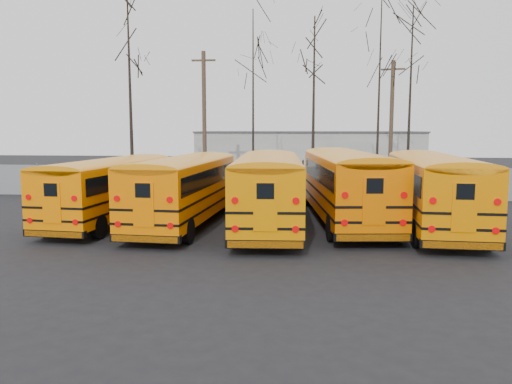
# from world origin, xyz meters

# --- Properties ---
(ground) EXTENTS (120.00, 120.00, 0.00)m
(ground) POSITION_xyz_m (0.00, 0.00, 0.00)
(ground) COLOR black
(ground) RESTS_ON ground
(fence) EXTENTS (40.00, 0.04, 2.00)m
(fence) POSITION_xyz_m (0.00, 12.00, 1.00)
(fence) COLOR gray
(fence) RESTS_ON ground
(distant_building) EXTENTS (22.00, 8.00, 4.00)m
(distant_building) POSITION_xyz_m (2.00, 32.00, 2.00)
(distant_building) COLOR beige
(distant_building) RESTS_ON ground
(bus_a) EXTENTS (3.47, 11.09, 3.06)m
(bus_a) POSITION_xyz_m (-7.29, 2.94, 1.79)
(bus_a) COLOR black
(bus_a) RESTS_ON ground
(bus_b) EXTENTS (3.31, 11.53, 3.19)m
(bus_b) POSITION_xyz_m (-3.71, 2.60, 1.87)
(bus_b) COLOR black
(bus_b) RESTS_ON ground
(bus_c) EXTENTS (3.35, 12.00, 3.32)m
(bus_c) POSITION_xyz_m (0.06, 2.30, 1.95)
(bus_c) COLOR black
(bus_c) RESTS_ON ground
(bus_d) EXTENTS (4.04, 12.39, 3.41)m
(bus_d) POSITION_xyz_m (3.55, 3.79, 2.00)
(bus_d) COLOR black
(bus_d) RESTS_ON ground
(bus_e) EXTENTS (3.31, 11.99, 3.32)m
(bus_e) POSITION_xyz_m (7.19, 2.80, 1.95)
(bus_e) COLOR black
(bus_e) RESTS_ON ground
(utility_pole_left) EXTENTS (1.79, 0.31, 10.06)m
(utility_pole_left) POSITION_xyz_m (-5.88, 17.75, 5.17)
(utility_pole_left) COLOR #473628
(utility_pole_left) RESTS_ON ground
(utility_pole_right) EXTENTS (1.59, 0.44, 8.97)m
(utility_pole_right) POSITION_xyz_m (7.52, 15.83, 4.61)
(utility_pole_right) COLOR #463627
(utility_pole_right) RESTS_ON ground
(tree_0) EXTENTS (0.26, 0.26, 12.82)m
(tree_0) POSITION_xyz_m (-10.09, 13.65, 6.41)
(tree_0) COLOR black
(tree_0) RESTS_ON ground
(tree_1) EXTENTS (0.26, 0.26, 12.93)m
(tree_1) POSITION_xyz_m (-2.18, 17.50, 6.46)
(tree_1) COLOR black
(tree_1) RESTS_ON ground
(tree_2) EXTENTS (0.26, 0.26, 11.82)m
(tree_2) POSITION_xyz_m (2.19, 15.14, 5.91)
(tree_2) COLOR black
(tree_2) RESTS_ON ground
(tree_3) EXTENTS (0.26, 0.26, 12.55)m
(tree_3) POSITION_xyz_m (6.42, 14.33, 6.27)
(tree_3) COLOR black
(tree_3) RESTS_ON ground
(tree_4) EXTENTS (0.26, 0.26, 12.84)m
(tree_4) POSITION_xyz_m (8.98, 17.19, 6.42)
(tree_4) COLOR black
(tree_4) RESTS_ON ground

